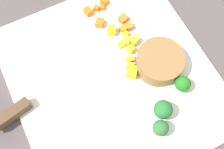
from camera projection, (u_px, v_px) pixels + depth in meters
ground_plane at (112, 78)px, 0.59m from camera, size 4.00×4.00×0.00m
cutting_board at (112, 77)px, 0.58m from camera, size 0.42×0.39×0.01m
prep_bowl at (160, 62)px, 0.57m from camera, size 0.09×0.09×0.04m
chef_knife at (42, 94)px, 0.55m from camera, size 0.10×0.36×0.02m
carrot_dice_0 at (123, 19)px, 0.62m from camera, size 0.02×0.02×0.01m
carrot_dice_1 at (100, 23)px, 0.61m from camera, size 0.02×0.02×0.01m
carrot_dice_2 at (102, 7)px, 0.63m from camera, size 0.01×0.01×0.01m
carrot_dice_3 at (96, 8)px, 0.63m from camera, size 0.01×0.01×0.01m
carrot_dice_4 at (123, 29)px, 0.61m from camera, size 0.02×0.02×0.01m
carrot_dice_5 at (88, 12)px, 0.62m from camera, size 0.02×0.02×0.01m
carrot_dice_6 at (104, 1)px, 0.64m from camera, size 0.02×0.02×0.01m
carrot_dice_7 at (129, 27)px, 0.61m from camera, size 0.02×0.01×0.01m
pepper_dice_0 at (126, 34)px, 0.60m from camera, size 0.01×0.01×0.01m
pepper_dice_1 at (131, 49)px, 0.59m from camera, size 0.02×0.02×0.01m
pepper_dice_2 at (122, 45)px, 0.60m from camera, size 0.01×0.02×0.01m
pepper_dice_3 at (130, 66)px, 0.57m from camera, size 0.02×0.02×0.01m
pepper_dice_4 at (126, 40)px, 0.60m from camera, size 0.02×0.02×0.01m
pepper_dice_5 at (134, 40)px, 0.60m from camera, size 0.02×0.02×0.02m
pepper_dice_6 at (112, 31)px, 0.60m from camera, size 0.03×0.02×0.02m
pepper_dice_7 at (132, 72)px, 0.57m from camera, size 0.03×0.03×0.02m
pepper_dice_8 at (130, 60)px, 0.58m from camera, size 0.01×0.02×0.01m
broccoli_floret_0 at (163, 110)px, 0.52m from camera, size 0.04×0.04×0.04m
broccoli_floret_1 at (183, 84)px, 0.55m from camera, size 0.03×0.03×0.04m
broccoli_floret_2 at (161, 128)px, 0.51m from camera, size 0.03×0.03×0.04m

